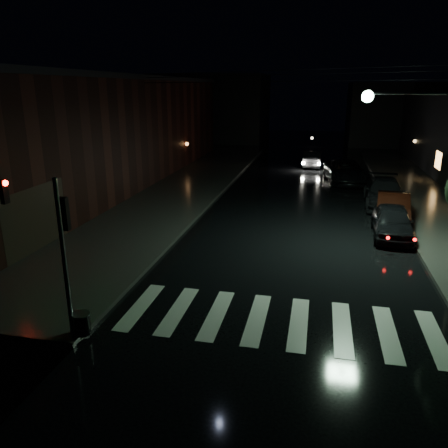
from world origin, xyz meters
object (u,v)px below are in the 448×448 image
Objects in this scene: parked_car_a at (392,221)px; oncoming_car at (312,159)px; parked_car_b at (393,208)px; parked_car_c at (384,193)px; parked_car_d at (346,172)px.

parked_car_a is 1.03× the size of oncoming_car.
parked_car_b is (0.34, 2.34, 0.00)m from parked_car_a.
parked_car_b is at bearing 85.00° from parked_car_a.
oncoming_car is at bearing 112.25° from parked_car_c.
parked_car_c is at bearing 89.82° from parked_car_a.
parked_car_a is 18.28m from oncoming_car.
parked_car_d reaches higher than parked_car_a.
parked_car_b is 16.09m from oncoming_car.
parked_car_a is 0.96× the size of parked_car_b.
parked_car_d is at bearing 100.36° from parked_car_a.
parked_car_c reaches higher than oncoming_car.
oncoming_car is (-2.45, 6.12, -0.11)m from parked_car_d.
parked_car_c is 1.27× the size of oncoming_car.
oncoming_car is at bearing 104.92° from parked_car_d.
parked_car_a is 2.36m from parked_car_b.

